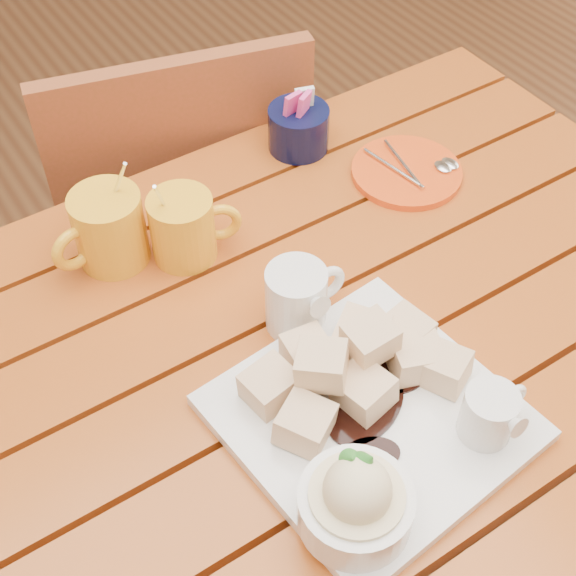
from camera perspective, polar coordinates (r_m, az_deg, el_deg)
table at (r=1.03m, az=0.85°, el=-8.14°), size 1.20×0.79×0.75m
dessert_plate at (r=0.85m, az=5.88°, el=-9.60°), size 0.31×0.31×0.12m
coffee_mug_left at (r=1.03m, az=-12.72°, el=4.15°), size 0.13×0.09×0.15m
coffee_mug_right at (r=1.02m, az=-7.36°, el=4.34°), size 0.11×0.08×0.14m
cream_pitcher at (r=0.93m, az=0.75°, el=-0.69°), size 0.10×0.09×0.09m
sugar_caddy at (r=1.19m, az=0.76°, el=11.33°), size 0.09×0.09×0.10m
orange_saucer at (r=1.17m, az=8.50°, el=8.19°), size 0.16×0.16×0.02m
chair_far at (r=1.49m, az=-7.62°, el=5.12°), size 0.50×0.50×0.88m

